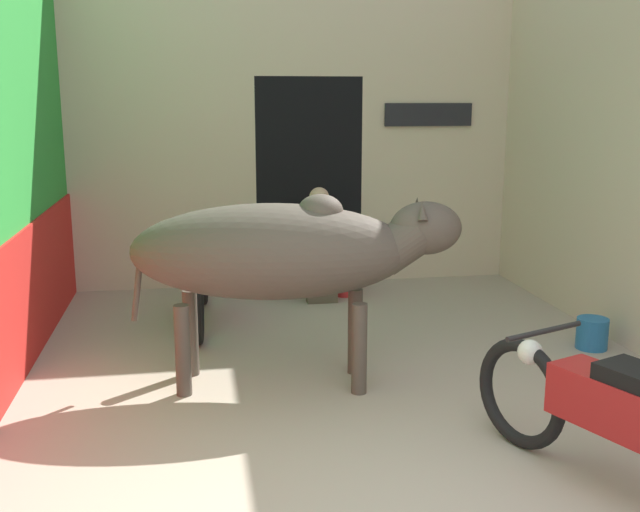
{
  "coord_description": "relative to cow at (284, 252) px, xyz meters",
  "views": [
    {
      "loc": [
        -1.11,
        -2.73,
        2.06
      ],
      "look_at": [
        -0.23,
        2.44,
        0.95
      ],
      "focal_mm": 42.0,
      "sensor_mm": 36.0,
      "label": 1
    }
  ],
  "objects": [
    {
      "name": "bucket",
      "position": [
        2.62,
        0.35,
        -0.86
      ],
      "size": [
        0.26,
        0.26,
        0.26
      ],
      "color": "#23669E",
      "rests_on": "ground_plane"
    },
    {
      "name": "motorcycle_far",
      "position": [
        -0.59,
        1.65,
        -0.56
      ],
      "size": [
        0.58,
        1.91,
        0.75
      ],
      "color": "black",
      "rests_on": "ground_plane"
    },
    {
      "name": "motorcycle_near",
      "position": [
        1.51,
        -1.86,
        -0.54
      ],
      "size": [
        0.88,
        1.9,
        0.78
      ],
      "color": "black",
      "rests_on": "ground_plane"
    },
    {
      "name": "cow",
      "position": [
        0.0,
        0.0,
        0.0
      ],
      "size": [
        2.4,
        0.99,
        1.4
      ],
      "color": "#4C4238",
      "rests_on": "ground_plane"
    },
    {
      "name": "shopkeeper_seated",
      "position": [
        0.64,
        2.27,
        -0.38
      ],
      "size": [
        0.44,
        0.33,
        1.17
      ],
      "color": "brown",
      "rests_on": "ground_plane"
    },
    {
      "name": "wall_back_with_doorway",
      "position": [
        0.55,
        3.25,
        0.64
      ],
      "size": [
        4.85,
        0.93,
        3.81
      ],
      "color": "beige",
      "rests_on": "ground_plane"
    },
    {
      "name": "plastic_stool",
      "position": [
        0.92,
        2.37,
        -0.76
      ],
      "size": [
        0.3,
        0.3,
        0.43
      ],
      "color": "red",
      "rests_on": "ground_plane"
    }
  ]
}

